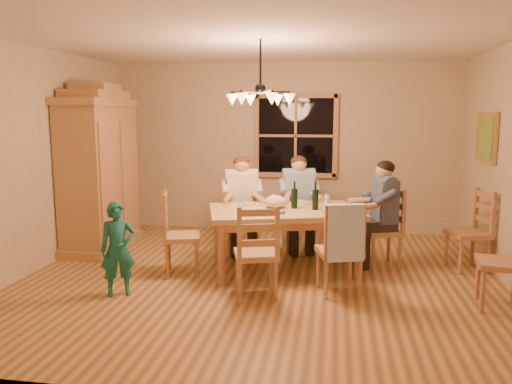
% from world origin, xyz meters
% --- Properties ---
extents(floor, '(5.50, 5.50, 0.00)m').
position_xyz_m(floor, '(0.00, 0.00, 0.00)').
color(floor, brown).
rests_on(floor, ground).
extents(ceiling, '(5.50, 5.00, 0.02)m').
position_xyz_m(ceiling, '(0.00, 0.00, 2.70)').
color(ceiling, white).
rests_on(ceiling, wall_back).
extents(wall_back, '(5.50, 0.02, 2.70)m').
position_xyz_m(wall_back, '(0.00, 2.50, 1.35)').
color(wall_back, tan).
rests_on(wall_back, floor).
extents(wall_left, '(0.02, 5.00, 2.70)m').
position_xyz_m(wall_left, '(-2.75, 0.00, 1.35)').
color(wall_left, tan).
rests_on(wall_left, floor).
extents(window, '(1.30, 0.06, 1.30)m').
position_xyz_m(window, '(0.20, 2.47, 1.55)').
color(window, black).
rests_on(window, wall_back).
extents(painting, '(0.06, 0.78, 0.64)m').
position_xyz_m(painting, '(2.71, 1.20, 1.60)').
color(painting, '#9D7844').
rests_on(painting, wall_right).
extents(chandelier, '(0.77, 0.68, 0.71)m').
position_xyz_m(chandelier, '(-0.00, 0.00, 2.08)').
color(chandelier, black).
rests_on(chandelier, ceiling).
extents(armoire, '(0.66, 1.40, 2.30)m').
position_xyz_m(armoire, '(-2.42, 0.98, 1.06)').
color(armoire, '#9D7844').
rests_on(armoire, floor).
extents(dining_table, '(2.00, 1.52, 0.76)m').
position_xyz_m(dining_table, '(0.24, 0.36, 0.66)').
color(dining_table, tan).
rests_on(dining_table, floor).
extents(chair_far_left, '(0.54, 0.52, 0.99)m').
position_xyz_m(chair_far_left, '(-0.41, 1.05, 0.30)').
color(chair_far_left, '#AF7A4D').
rests_on(chair_far_left, floor).
extents(chair_far_right, '(0.54, 0.52, 0.99)m').
position_xyz_m(chair_far_right, '(0.35, 1.26, 0.30)').
color(chair_far_right, '#AF7A4D').
rests_on(chair_far_right, floor).
extents(chair_near_left, '(0.54, 0.52, 0.99)m').
position_xyz_m(chair_near_left, '(0.04, -0.57, 0.30)').
color(chair_near_left, '#AF7A4D').
rests_on(chair_near_left, floor).
extents(chair_near_right, '(0.54, 0.52, 0.99)m').
position_xyz_m(chair_near_right, '(0.89, -0.32, 0.30)').
color(chair_near_right, '#AF7A4D').
rests_on(chair_near_right, floor).
extents(chair_end_left, '(0.52, 0.54, 0.99)m').
position_xyz_m(chair_end_left, '(-0.94, 0.03, 0.30)').
color(chair_end_left, '#AF7A4D').
rests_on(chair_end_left, floor).
extents(chair_end_right, '(0.52, 0.54, 0.99)m').
position_xyz_m(chair_end_right, '(1.43, 0.69, 0.30)').
color(chair_end_right, '#AF7A4D').
rests_on(chair_end_right, floor).
extents(adult_woman, '(0.48, 0.51, 0.87)m').
position_xyz_m(adult_woman, '(-0.41, 1.05, 0.84)').
color(adult_woman, beige).
rests_on(adult_woman, floor).
extents(adult_plaid_man, '(0.48, 0.51, 0.87)m').
position_xyz_m(adult_plaid_man, '(0.35, 1.26, 0.84)').
color(adult_plaid_man, '#385C9A').
rests_on(adult_plaid_man, floor).
extents(adult_slate_man, '(0.51, 0.48, 0.87)m').
position_xyz_m(adult_slate_man, '(1.43, 0.69, 0.84)').
color(adult_slate_man, '#44506E').
rests_on(adult_slate_man, floor).
extents(towel, '(0.39, 0.20, 0.58)m').
position_xyz_m(towel, '(0.95, -0.51, 0.70)').
color(towel, '#AFCEED').
rests_on(towel, chair_near_right).
extents(wine_bottle_a, '(0.08, 0.08, 0.33)m').
position_xyz_m(wine_bottle_a, '(0.35, 0.43, 0.93)').
color(wine_bottle_a, black).
rests_on(wine_bottle_a, dining_table).
extents(wine_bottle_b, '(0.08, 0.08, 0.33)m').
position_xyz_m(wine_bottle_b, '(0.61, 0.39, 0.93)').
color(wine_bottle_b, black).
rests_on(wine_bottle_b, dining_table).
extents(plate_woman, '(0.26, 0.26, 0.02)m').
position_xyz_m(plate_woman, '(-0.22, 0.51, 0.77)').
color(plate_woman, white).
rests_on(plate_woman, dining_table).
extents(plate_plaid, '(0.26, 0.26, 0.02)m').
position_xyz_m(plate_plaid, '(0.40, 0.76, 0.77)').
color(plate_plaid, white).
rests_on(plate_plaid, dining_table).
extents(plate_slate, '(0.26, 0.26, 0.02)m').
position_xyz_m(plate_slate, '(0.86, 0.52, 0.77)').
color(plate_slate, white).
rests_on(plate_slate, dining_table).
extents(wine_glass_a, '(0.06, 0.06, 0.14)m').
position_xyz_m(wine_glass_a, '(0.08, 0.60, 0.83)').
color(wine_glass_a, silver).
rests_on(wine_glass_a, dining_table).
extents(wine_glass_b, '(0.06, 0.06, 0.14)m').
position_xyz_m(wine_glass_b, '(0.74, 0.70, 0.83)').
color(wine_glass_b, silver).
rests_on(wine_glass_b, dining_table).
extents(cap, '(0.20, 0.20, 0.11)m').
position_xyz_m(cap, '(0.79, 0.18, 0.82)').
color(cap, '#CFBF8A').
rests_on(cap, dining_table).
extents(napkin, '(0.21, 0.18, 0.03)m').
position_xyz_m(napkin, '(0.18, 0.10, 0.78)').
color(napkin, '#444F7E').
rests_on(napkin, dining_table).
extents(cloth_bundle, '(0.28, 0.22, 0.15)m').
position_xyz_m(cloth_bundle, '(0.13, 0.42, 0.84)').
color(cloth_bundle, '#C6AA90').
rests_on(cloth_bundle, dining_table).
extents(child, '(0.43, 0.38, 1.00)m').
position_xyz_m(child, '(-1.39, -0.75, 0.50)').
color(child, '#176A65').
rests_on(child, floor).
extents(chair_spare_front, '(0.47, 0.49, 0.99)m').
position_xyz_m(chair_spare_front, '(2.45, -0.51, 0.30)').
color(chair_spare_front, '#AF7A4D').
rests_on(chair_spare_front, floor).
extents(chair_spare_back, '(0.52, 0.53, 0.99)m').
position_xyz_m(chair_spare_back, '(2.45, 0.73, 0.30)').
color(chair_spare_back, '#AF7A4D').
rests_on(chair_spare_back, floor).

